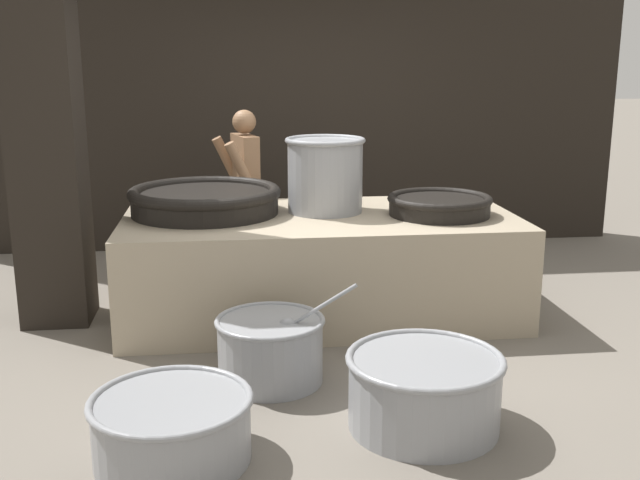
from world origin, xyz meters
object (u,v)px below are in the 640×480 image
(prep_bowl_vegetables, at_px, (271,346))
(prep_bowl_meat, at_px, (424,388))
(stock_pot, at_px, (325,174))
(prep_bowl_extra, at_px, (172,425))
(giant_wok_far, at_px, (439,204))
(cook, at_px, (245,188))
(giant_wok_near, at_px, (205,199))

(prep_bowl_vegetables, bearing_deg, prep_bowl_meat, -41.28)
(stock_pot, bearing_deg, prep_bowl_extra, -115.02)
(giant_wok_far, bearing_deg, prep_bowl_extra, -133.38)
(giant_wok_far, distance_m, stock_pot, 0.91)
(prep_bowl_meat, xyz_separation_m, prep_bowl_extra, (-1.33, -0.19, -0.04))
(cook, distance_m, prep_bowl_extra, 3.32)
(prep_bowl_extra, bearing_deg, prep_bowl_vegetables, 58.53)
(giant_wok_near, xyz_separation_m, prep_bowl_extra, (-0.12, -2.29, -0.71))
(cook, bearing_deg, giant_wok_far, 125.71)
(cook, height_order, prep_bowl_vegetables, cook)
(cook, relative_size, prep_bowl_meat, 1.77)
(giant_wok_near, relative_size, cook, 0.77)
(giant_wok_near, distance_m, prep_bowl_vegetables, 1.61)
(stock_pot, height_order, prep_bowl_extra, stock_pot)
(prep_bowl_extra, bearing_deg, giant_wok_near, 86.88)
(giant_wok_near, height_order, prep_bowl_meat, giant_wok_near)
(giant_wok_near, distance_m, prep_bowl_meat, 2.51)
(giant_wok_near, bearing_deg, prep_bowl_vegetables, -73.55)
(giant_wok_far, height_order, stock_pot, stock_pot)
(giant_wok_far, bearing_deg, cook, 140.04)
(giant_wok_near, xyz_separation_m, cook, (0.33, 0.95, -0.08))
(stock_pot, bearing_deg, giant_wok_near, 178.21)
(giant_wok_far, xyz_separation_m, prep_bowl_vegetables, (-1.36, -1.13, -0.64))
(prep_bowl_vegetables, height_order, prep_bowl_meat, prep_bowl_vegetables)
(giant_wok_far, height_order, cook, cook)
(giant_wok_far, distance_m, prep_bowl_extra, 2.85)
(stock_pot, bearing_deg, prep_bowl_vegetables, -110.49)
(giant_wok_near, xyz_separation_m, stock_pot, (0.93, -0.03, 0.19))
(giant_wok_near, xyz_separation_m, prep_bowl_meat, (1.20, -2.10, -0.67))
(cook, bearing_deg, prep_bowl_vegetables, 77.85)
(cook, distance_m, prep_bowl_meat, 3.23)
(giant_wok_near, bearing_deg, prep_bowl_extra, -93.12)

